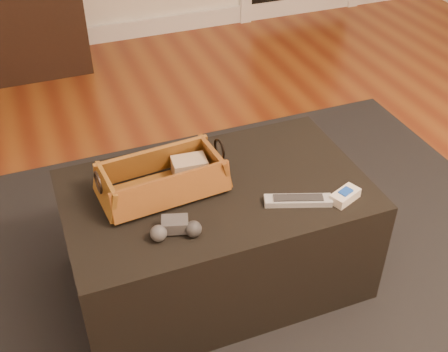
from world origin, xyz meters
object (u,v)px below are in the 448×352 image
object	(u,v)px
ottoman	(217,235)
tv_remote	(159,190)
wicker_basket	(162,180)
silver_remote	(298,200)
cream_gadget	(345,196)
game_controller	(176,228)

from	to	relation	value
ottoman	tv_remote	world-z (taller)	tv_remote
wicker_basket	silver_remote	bearing A→B (deg)	-28.81
cream_gadget	game_controller	bearing A→B (deg)	175.97
wicker_basket	game_controller	size ratio (longest dim) A/B	2.67
silver_remote	cream_gadget	bearing A→B (deg)	-15.16
tv_remote	cream_gadget	xyz separation A→B (m)	(0.55, -0.23, -0.01)
game_controller	ottoman	bearing A→B (deg)	41.07
ottoman	wicker_basket	distance (m)	0.31
tv_remote	wicker_basket	size ratio (longest dim) A/B	0.51
tv_remote	game_controller	distance (m)	0.19
ottoman	silver_remote	world-z (taller)	silver_remote
ottoman	game_controller	world-z (taller)	game_controller
game_controller	silver_remote	world-z (taller)	game_controller
silver_remote	cream_gadget	size ratio (longest dim) A/B	1.92
silver_remote	cream_gadget	world-z (taller)	cream_gadget
wicker_basket	game_controller	xyz separation A→B (m)	(-0.02, -0.21, -0.02)
game_controller	silver_remote	distance (m)	0.41
tv_remote	game_controller	xyz separation A→B (m)	(-0.00, -0.19, -0.00)
cream_gadget	silver_remote	bearing A→B (deg)	164.84
game_controller	tv_remote	bearing A→B (deg)	89.09
wicker_basket	ottoman	bearing A→B (deg)	-15.65
silver_remote	cream_gadget	xyz separation A→B (m)	(0.15, -0.04, 0.01)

